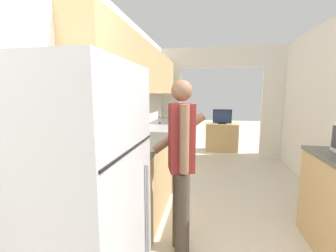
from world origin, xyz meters
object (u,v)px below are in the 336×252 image
tv_cabinet (221,137)px  knife (161,123)px  refrigerator (76,206)px  person (181,164)px  television (222,117)px  range_oven (158,155)px

tv_cabinet → knife: bearing=-125.2°
tv_cabinet → knife: 2.20m
refrigerator → knife: bearing=92.5°
refrigerator → person: size_ratio=1.03×
television → knife: bearing=-125.8°
range_oven → knife: size_ratio=3.55×
refrigerator → tv_cabinet: (1.10, 4.69, -0.47)m
range_oven → television: television is taller
person → knife: bearing=0.2°
range_oven → television: bearing=63.4°
range_oven → knife: 0.75m
refrigerator → range_oven: size_ratio=1.55×
person → tv_cabinet: bearing=-25.0°
range_oven → tv_cabinet: 2.59m
refrigerator → tv_cabinet: size_ratio=2.06×
television → tv_cabinet: bearing=90.0°
knife → range_oven: bearing=-92.1°
person → refrigerator: bearing=130.1°
tv_cabinet → television: size_ratio=1.73×
person → television: person is taller
person → knife: (-0.65, 2.16, 0.08)m
person → tv_cabinet: 3.96m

